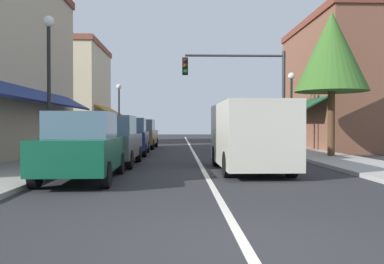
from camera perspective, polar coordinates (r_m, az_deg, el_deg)
ground_plane at (r=22.72m, az=0.11°, el=-2.65°), size 80.00×80.00×0.00m
sidewalk_left at (r=23.19m, az=-13.62°, el=-2.46°), size 2.60×56.00×0.12m
sidewalk_right at (r=23.56m, az=13.61°, el=-2.40°), size 2.60×56.00×0.12m
lane_center_stripe at (r=22.72m, az=0.11°, el=-2.64°), size 0.14×52.00×0.01m
storefront_right_block at (r=26.76m, az=20.39°, el=6.14°), size 6.32×10.20×7.74m
storefront_far_left at (r=33.88m, az=-16.76°, el=5.07°), size 6.62×8.20×7.76m
parked_car_nearest_left at (r=10.96m, az=-14.94°, el=-1.99°), size 1.86×4.14×1.77m
parked_car_second_left at (r=14.87m, az=-11.04°, el=-1.20°), size 1.82×4.12×1.77m
parked_car_third_left at (r=19.89m, az=-8.72°, el=-0.65°), size 1.87×4.15×1.77m
parked_car_far_left at (r=25.33m, az=-7.05°, el=-0.29°), size 1.88×4.15×1.77m
van_in_lane at (r=12.94m, az=7.96°, el=-0.33°), size 2.04×5.20×2.12m
traffic_signal_mast_arm at (r=22.00m, az=7.66°, el=6.87°), size 5.48×0.50×5.36m
street_lamp_left_near at (r=14.14m, az=-19.27°, el=8.57°), size 0.36×0.36×4.96m
street_lamp_right_mid at (r=21.99m, az=13.64°, el=4.65°), size 0.36×0.36×4.16m
street_lamp_left_far at (r=29.56m, az=-10.11°, el=3.92°), size 0.36×0.36×4.34m
tree_right_near at (r=18.75m, az=18.83°, el=10.45°), size 3.10×3.10×6.27m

